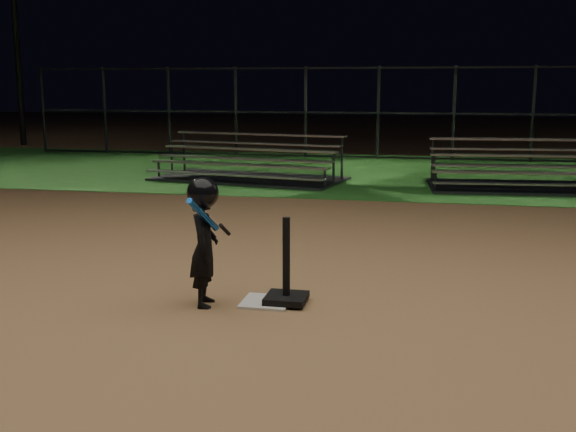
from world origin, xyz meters
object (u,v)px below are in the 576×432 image
Objects in this scene: home_plate at (266,302)px; batting_tee at (286,286)px; child_batter at (204,238)px; bleacher_left at (248,171)px; bleacher_right at (531,180)px.

home_plate is 0.25m from batting_tee.
child_batter is at bearing -165.19° from batting_tee.
batting_tee is 0.89m from child_batter.
bleacher_left is (-1.80, 8.28, -0.44)m from child_batter.
bleacher_left reaches higher than home_plate.
bleacher_left is 5.73m from bleacher_right.
child_batter is at bearing -119.97° from bleacher_right.
bleacher_left is 1.06× the size of bleacher_right.
bleacher_right is (3.93, 8.17, -0.44)m from child_batter.
home_plate is 0.11× the size of bleacher_left.
home_plate is at bearing -117.21° from bleacher_right.
child_batter is (-0.55, -0.17, 0.63)m from home_plate.
child_batter is at bearing -67.46° from bleacher_left.
bleacher_left reaches higher than batting_tee.
child_batter is 0.30× the size of bleacher_right.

